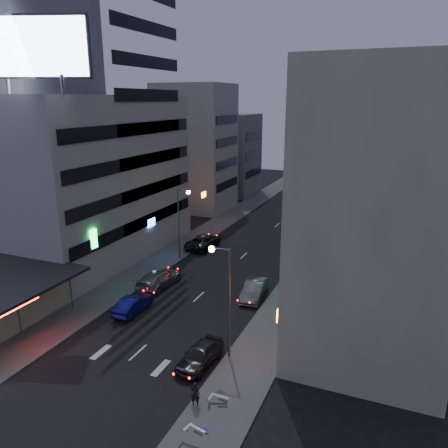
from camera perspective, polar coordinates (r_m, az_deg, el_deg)
The scene contains 28 objects.
ground at distance 30.75m, azimuth -15.54°, elevation -19.56°, with size 180.00×180.00×0.00m, color black.
sidewalk_left at distance 57.61m, azimuth -3.51°, elevation -1.78°, with size 4.00×120.00×0.12m, color #4C4C4F.
sidewalk_right at distance 52.84m, azimuth 12.30°, elevation -3.78°, with size 4.00×120.00×0.12m, color #4C4C4F.
white_building at distance 52.19m, azimuth -17.59°, elevation 5.76°, with size 14.00×24.00×18.00m, color #A1A19D.
grey_tower at distance 59.82m, azimuth -23.18°, elevation 14.17°, with size 10.00×14.00×34.00m, color gray.
shophouse_near at distance 30.62m, azimuth 19.33°, elevation 0.72°, with size 10.00×11.00×20.00m, color beige.
shophouse_mid at distance 42.24m, azimuth 20.88°, elevation 1.79°, with size 11.00×12.00×16.00m, color gray.
shophouse_far at distance 54.55m, azimuth 21.30°, elevation 7.96°, with size 10.00×14.00×22.00m, color beige.
far_left_a at distance 72.05m, azimuth -3.74°, elevation 9.88°, with size 11.00×10.00×20.00m, color #A1A19D.
far_left_b at distance 84.29m, azimuth -0.04°, elevation 9.09°, with size 12.00×10.00×15.00m, color gray.
far_right_a at distance 69.67m, azimuth 22.03°, elevation 7.73°, with size 11.00×12.00×18.00m, color gray.
far_right_b at distance 83.32m, azimuth 22.85°, elevation 10.90°, with size 12.00×12.00×24.00m, color beige.
billboard at distance 41.61m, azimuth -24.01°, elevation 20.31°, with size 9.52×3.75×6.20m.
street_lamp_right_near at distance 29.87m, azimuth 0.01°, elevation -8.17°, with size 1.60×0.44×8.02m.
street_lamp_left at distance 48.38m, azimuth -5.56°, elevation 1.26°, with size 1.60×0.44×8.02m.
street_lamp_right_far at distance 61.30m, azimuth 12.44°, elevation 4.09°, with size 1.60×0.44×8.02m.
parked_car_right_near at distance 31.15m, azimuth -3.15°, elevation -16.71°, with size 1.82×4.52×1.54m, color #27282C.
parked_car_right_mid at distance 40.52m, azimuth 3.94°, elevation -8.55°, with size 1.67×4.78×1.57m, color gray.
parked_car_left at distance 53.66m, azimuth -2.72°, elevation -2.27°, with size 2.67×5.80×1.61m, color #242429.
parked_car_right_far at distance 60.46m, azimuth 11.52°, elevation -0.62°, with size 1.86×4.58×1.33m, color #AAAFB2.
road_car_blue at distance 38.67m, azimuth -11.82°, elevation -10.25°, with size 1.51×4.34×1.43m, color navy.
road_car_silver at distance 43.25m, azimuth -8.52°, elevation -7.03°, with size 2.28×5.60×1.62m, color #A7A9B0.
person at distance 27.57m, azimuth -3.79°, elevation -21.26°, with size 0.57×0.38×1.57m, color black.
scooter_black_a at distance 25.18m, azimuth -2.99°, elevation -26.35°, with size 1.67×0.56×1.02m, color black, non-canonical shape.
scooter_silver_a at distance 26.05m, azimuth -2.31°, elevation -24.59°, with size 1.70×0.57×1.04m, color #B3B7BB, non-canonical shape.
scooter_blue at distance 26.15m, azimuth -1.74°, elevation -24.45°, with size 1.63×0.54×1.00m, color navy, non-canonical shape.
scooter_black_b at distance 27.87m, azimuth 0.45°, elevation -21.47°, with size 1.67×0.56×1.02m, color black, non-canonical shape.
scooter_silver_b at distance 28.20m, azimuth 0.75°, elevation -20.90°, with size 1.75×0.58×1.07m, color #B4B9BD, non-canonical shape.
Camera 1 is at (16.46, -19.13, 17.56)m, focal length 35.00 mm.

